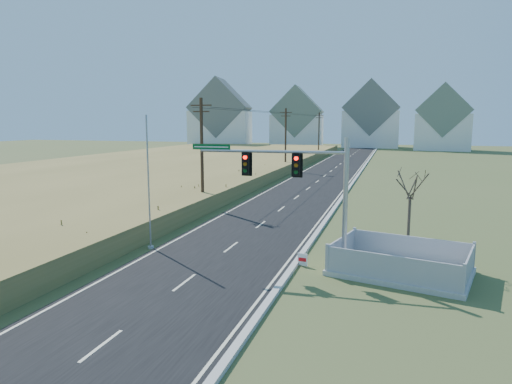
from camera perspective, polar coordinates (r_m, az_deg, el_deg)
name	(u,v)px	position (r m, az deg, el deg)	size (l,w,h in m)	color
ground	(203,270)	(22.49, -6.69, -9.64)	(260.00, 260.00, 0.00)	#49562A
road	(334,169)	(70.41, 9.78, 2.90)	(8.00, 180.00, 0.06)	black
curb	(362,169)	(70.02, 13.16, 2.81)	(0.30, 180.00, 0.18)	#B2AFA8
reed_marsh	(161,166)	(68.19, -11.80, 3.18)	(38.00, 110.00, 1.30)	#9C8546
utility_pole_near	(202,151)	(37.77, -6.78, 5.07)	(1.80, 0.26, 9.00)	#422D1E
utility_pole_mid	(286,139)	(66.32, 3.72, 6.68)	(1.80, 0.26, 9.00)	#422D1E
utility_pole_far	(319,134)	(95.76, 7.86, 7.26)	(1.80, 0.26, 9.00)	#422D1E
condo_nw	(220,120)	(128.30, -4.47, 9.02)	(17.69, 13.38, 19.05)	white
condo_nnw	(297,122)	(130.28, 5.16, 8.67)	(14.93, 11.17, 17.03)	white
condo_n	(371,120)	(131.69, 14.18, 8.74)	(15.27, 10.20, 18.54)	white
condo_ne	(443,123)	(124.05, 22.38, 8.01)	(14.12, 10.51, 16.52)	white
traffic_signal_mast	(307,186)	(22.14, 6.44, 0.70)	(8.01, 0.58, 6.37)	#9EA0A5
fence_enclosure	(400,268)	(22.74, 17.60, -9.05)	(6.93, 5.50, 1.40)	#B7B5AD
open_sign	(302,259)	(22.93, 5.83, -8.39)	(0.50, 0.13, 0.62)	white
flagpole	(149,197)	(25.95, -13.23, -0.56)	(0.34, 0.34, 7.46)	#B7B5AD
bare_tree	(411,183)	(24.50, 18.79, 1.08)	(1.87, 1.87, 4.97)	#4C3F33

